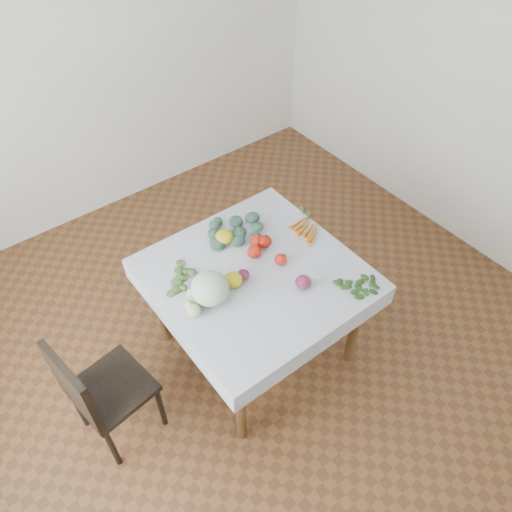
% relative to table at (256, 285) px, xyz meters
% --- Properties ---
extents(ground, '(4.00, 4.00, 0.00)m').
position_rel_table_xyz_m(ground, '(0.00, 0.00, -0.65)').
color(ground, brown).
extents(back_wall, '(4.00, 0.04, 2.70)m').
position_rel_table_xyz_m(back_wall, '(0.00, 2.00, 0.70)').
color(back_wall, white).
rests_on(back_wall, ground).
extents(table, '(1.00, 1.00, 0.75)m').
position_rel_table_xyz_m(table, '(0.00, 0.00, 0.00)').
color(table, brown).
rests_on(table, ground).
extents(tablecloth, '(1.12, 1.12, 0.01)m').
position_rel_table_xyz_m(tablecloth, '(0.00, 0.00, 0.10)').
color(tablecloth, white).
rests_on(tablecloth, table).
extents(chair, '(0.44, 0.44, 0.86)m').
position_rel_table_xyz_m(chair, '(-1.04, 0.04, -0.16)').
color(chair, black).
rests_on(chair, ground).
extents(cabbage, '(0.21, 0.21, 0.19)m').
position_rel_table_xyz_m(cabbage, '(-0.31, -0.01, 0.20)').
color(cabbage, '#AEC3A3').
rests_on(cabbage, tablecloth).
extents(tomato_a, '(0.09, 0.09, 0.07)m').
position_rel_table_xyz_m(tomato_a, '(0.16, -0.03, 0.13)').
color(tomato_a, red).
rests_on(tomato_a, tablecloth).
extents(tomato_b, '(0.11, 0.11, 0.08)m').
position_rel_table_xyz_m(tomato_b, '(0.07, 0.11, 0.14)').
color(tomato_b, red).
rests_on(tomato_b, tablecloth).
extents(tomato_c, '(0.09, 0.09, 0.08)m').
position_rel_table_xyz_m(tomato_c, '(0.14, 0.17, 0.14)').
color(tomato_c, red).
rests_on(tomato_c, tablecloth).
extents(tomato_d, '(0.09, 0.09, 0.08)m').
position_rel_table_xyz_m(tomato_d, '(0.17, 0.14, 0.14)').
color(tomato_d, red).
rests_on(tomato_d, tablecloth).
extents(heirloom_back, '(0.13, 0.13, 0.08)m').
position_rel_table_xyz_m(heirloom_back, '(0.01, 0.32, 0.14)').
color(heirloom_back, gold).
rests_on(heirloom_back, tablecloth).
extents(heirloom_front, '(0.14, 0.14, 0.08)m').
position_rel_table_xyz_m(heirloom_front, '(-0.15, 0.01, 0.14)').
color(heirloom_front, gold).
rests_on(heirloom_front, tablecloth).
extents(onion_a, '(0.08, 0.08, 0.06)m').
position_rel_table_xyz_m(onion_a, '(-0.08, 0.01, 0.13)').
color(onion_a, '#5D1A40').
rests_on(onion_a, tablecloth).
extents(onion_b, '(0.10, 0.10, 0.08)m').
position_rel_table_xyz_m(onion_b, '(0.15, -0.24, 0.14)').
color(onion_b, '#5D1A40').
rests_on(onion_b, tablecloth).
extents(tomatillo_cluster, '(0.18, 0.12, 0.05)m').
position_rel_table_xyz_m(tomatillo_cluster, '(-0.42, 0.02, 0.13)').
color(tomatillo_cluster, '#BEDC7F').
rests_on(tomatillo_cluster, tablecloth).
extents(carrot_bunch, '(0.18, 0.22, 0.03)m').
position_rel_table_xyz_m(carrot_bunch, '(0.48, 0.10, 0.12)').
color(carrot_bunch, orange).
rests_on(carrot_bunch, tablecloth).
extents(kale_bunch, '(0.32, 0.32, 0.05)m').
position_rel_table_xyz_m(kale_bunch, '(0.11, 0.35, 0.13)').
color(kale_bunch, '#355740').
rests_on(kale_bunch, tablecloth).
extents(basil_bunch, '(0.23, 0.20, 0.01)m').
position_rel_table_xyz_m(basil_bunch, '(0.40, -0.42, 0.11)').
color(basil_bunch, '#2B5A1C').
rests_on(basil_bunch, tablecloth).
extents(dill_bunch, '(0.22, 0.18, 0.02)m').
position_rel_table_xyz_m(dill_bunch, '(-0.38, 0.23, 0.11)').
color(dill_bunch, '#426D32').
rests_on(dill_bunch, tablecloth).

